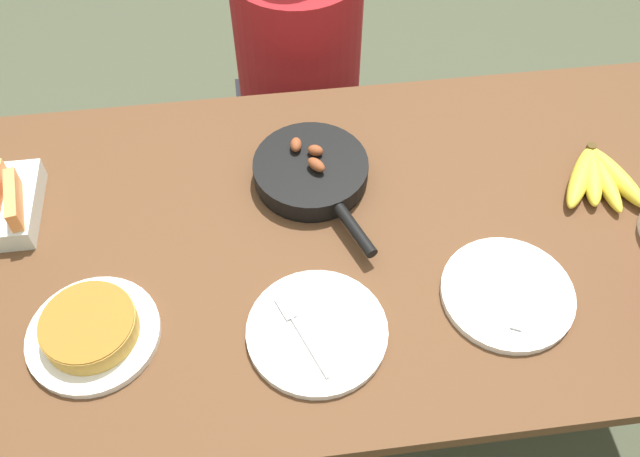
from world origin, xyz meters
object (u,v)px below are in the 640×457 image
Objects in this scene: skillet at (311,172)px; empty_plate_near_front at (507,293)px; frittata_plate_center at (91,330)px; banana_bunch at (598,177)px; empty_plate_far_left at (317,332)px; person_figure at (300,100)px.

skillet is 0.47m from empty_plate_near_front.
empty_plate_near_front is (0.77, -0.01, -0.02)m from frittata_plate_center.
banana_bunch is at bearing 42.84° from empty_plate_near_front.
person_figure reaches higher than empty_plate_far_left.
frittata_plate_center is at bearing -74.67° from skillet.
frittata_plate_center is at bearing 179.27° from empty_plate_near_front.
banana_bunch is 0.70m from empty_plate_far_left.
empty_plate_far_left is 0.95m from person_figure.
person_figure is (0.46, 0.87, -0.29)m from frittata_plate_center.
person_figure reaches higher than banana_bunch.
frittata_plate_center is (-1.04, -0.24, 0.01)m from banana_bunch.
person_figure reaches higher than empty_plate_near_front.
banana_bunch is 1.07m from frittata_plate_center.
empty_plate_far_left is (-0.03, -0.37, -0.02)m from skillet.
banana_bunch is 0.61m from skillet.
banana_bunch is at bearing -47.28° from person_figure.
skillet is 0.33× the size of person_figure.
frittata_plate_center is at bearing 173.65° from empty_plate_far_left.
skillet is at bearing 84.77° from empty_plate_far_left.
banana_bunch is at bearing 60.89° from skillet.
empty_plate_near_front is at bearing -0.73° from frittata_plate_center.
skillet reaches higher than empty_plate_near_front.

